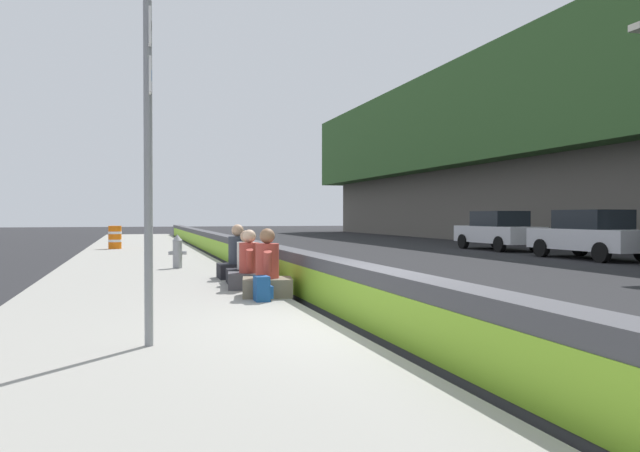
{
  "coord_description": "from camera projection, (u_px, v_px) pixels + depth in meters",
  "views": [
    {
      "loc": [
        -7.0,
        2.91,
        1.5
      ],
      "look_at": [
        5.48,
        -0.9,
        1.28
      ],
      "focal_mm": 34.18,
      "sensor_mm": 36.0,
      "label": 1
    }
  ],
  "objects": [
    {
      "name": "seated_person_middle",
      "position": [
        249.0,
        270.0,
        11.39
      ],
      "size": [
        0.78,
        0.88,
        1.11
      ],
      "color": "#424247",
      "rests_on": "sidewalk_strip"
    },
    {
      "name": "sidewalk_strip",
      "position": [
        160.0,
        344.0,
        6.8
      ],
      "size": [
        80.0,
        4.4,
        0.14
      ],
      "primitive_type": "cube",
      "color": "gray",
      "rests_on": "ground_plane"
    },
    {
      "name": "seated_person_rear",
      "position": [
        246.0,
        267.0,
        12.28
      ],
      "size": [
        0.69,
        0.8,
        1.07
      ],
      "color": "black",
      "rests_on": "sidewalk_strip"
    },
    {
      "name": "backpack",
      "position": [
        262.0,
        289.0,
        9.72
      ],
      "size": [
        0.32,
        0.28,
        0.4
      ],
      "color": "navy",
      "rests_on": "sidewalk_strip"
    },
    {
      "name": "parked_car_third",
      "position": [
        591.0,
        234.0,
        21.02
      ],
      "size": [
        4.55,
        2.05,
        1.71
      ],
      "color": "silver",
      "rests_on": "ground_plane"
    },
    {
      "name": "seated_person_far",
      "position": [
        238.0,
        261.0,
        13.32
      ],
      "size": [
        0.75,
        0.84,
        1.18
      ],
      "color": "black",
      "rests_on": "sidewalk_strip"
    },
    {
      "name": "construction_barrel",
      "position": [
        115.0,
        237.0,
        25.13
      ],
      "size": [
        0.54,
        0.54,
        0.95
      ],
      "color": "orange",
      "rests_on": "sidewalk_strip"
    },
    {
      "name": "ground_plane",
      "position": [
        379.0,
        336.0,
        7.57
      ],
      "size": [
        160.0,
        160.0,
        0.0
      ],
      "primitive_type": "plane",
      "color": "#232326",
      "rests_on": "ground"
    },
    {
      "name": "route_sign_post",
      "position": [
        149.0,
        148.0,
        6.35
      ],
      "size": [
        0.44,
        0.09,
        3.6
      ],
      "color": "gray",
      "rests_on": "sidewalk_strip"
    },
    {
      "name": "fire_hydrant",
      "position": [
        177.0,
        251.0,
        15.83
      ],
      "size": [
        0.26,
        0.46,
        0.88
      ],
      "color": "gray",
      "rests_on": "sidewalk_strip"
    },
    {
      "name": "parked_car_fourth",
      "position": [
        498.0,
        230.0,
        26.65
      ],
      "size": [
        4.51,
        1.96,
        1.71
      ],
      "color": "silver",
      "rests_on": "ground_plane"
    },
    {
      "name": "jersey_barrier",
      "position": [
        379.0,
        302.0,
        7.57
      ],
      "size": [
        76.0,
        0.45,
        0.85
      ],
      "color": "#47474C",
      "rests_on": "ground_plane"
    },
    {
      "name": "seated_person_foreground",
      "position": [
        267.0,
        275.0,
        10.29
      ],
      "size": [
        0.84,
        0.94,
        1.15
      ],
      "color": "#706651",
      "rests_on": "sidewalk_strip"
    }
  ]
}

